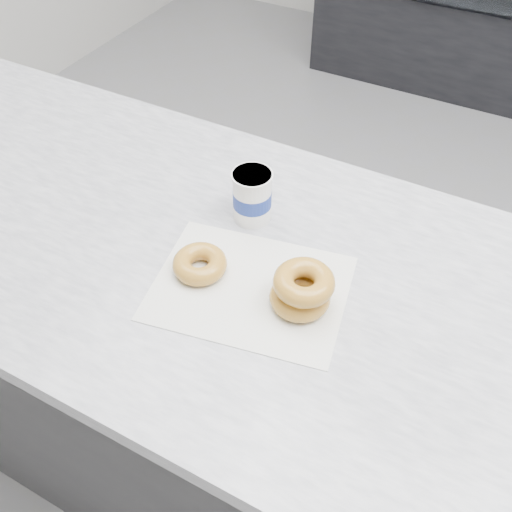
{
  "coord_description": "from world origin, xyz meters",
  "views": [
    {
      "loc": [
        0.02,
        -1.23,
        1.67
      ],
      "look_at": [
        -0.32,
        -0.59,
        0.93
      ],
      "focal_mm": 40.0,
      "sensor_mm": 36.0,
      "label": 1
    }
  ],
  "objects_px": {
    "counter": "(380,454)",
    "donut_stack": "(302,290)",
    "donut_single": "(200,264)",
    "coffee_cup": "(252,196)"
  },
  "relations": [
    {
      "from": "counter",
      "to": "donut_stack",
      "type": "bearing_deg",
      "value": -169.41
    },
    {
      "from": "counter",
      "to": "donut_single",
      "type": "distance_m",
      "value": 0.62
    },
    {
      "from": "counter",
      "to": "donut_single",
      "type": "xyz_separation_m",
      "value": [
        -0.4,
        -0.05,
        0.47
      ]
    },
    {
      "from": "donut_stack",
      "to": "donut_single",
      "type": "bearing_deg",
      "value": -175.51
    },
    {
      "from": "counter",
      "to": "coffee_cup",
      "type": "bearing_deg",
      "value": 162.47
    },
    {
      "from": "coffee_cup",
      "to": "counter",
      "type": "bearing_deg",
      "value": -22.27
    },
    {
      "from": "counter",
      "to": "coffee_cup",
      "type": "xyz_separation_m",
      "value": [
        -0.39,
        0.12,
        0.5
      ]
    },
    {
      "from": "counter",
      "to": "donut_single",
      "type": "relative_size",
      "value": 30.68
    },
    {
      "from": "counter",
      "to": "donut_stack",
      "type": "xyz_separation_m",
      "value": [
        -0.2,
        -0.04,
        0.49
      ]
    },
    {
      "from": "donut_stack",
      "to": "counter",
      "type": "bearing_deg",
      "value": 10.59
    }
  ]
}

